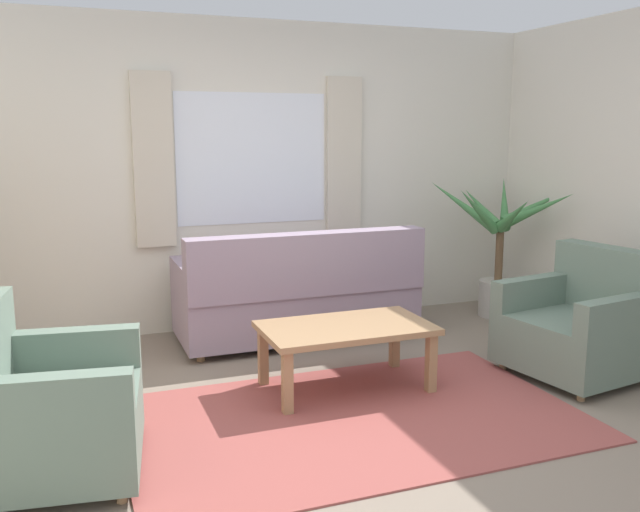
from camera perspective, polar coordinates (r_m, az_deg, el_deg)
ground_plane at (r=4.17m, az=2.90°, el=-13.47°), size 6.24×6.24×0.00m
wall_back at (r=5.96m, az=-5.80°, el=6.65°), size 5.32×0.12×2.60m
window_with_curtains at (r=5.87m, az=-5.61°, el=8.06°), size 1.98×0.07×1.40m
area_rug at (r=4.17m, az=2.90°, el=-13.39°), size 2.66×1.66×0.01m
couch at (r=5.54m, az=-1.81°, el=-3.36°), size 1.90×0.82×0.92m
armchair_left at (r=3.68m, az=-22.24°, el=-11.64°), size 0.93×0.95×0.88m
armchair_right at (r=5.11m, az=20.97°, el=-5.40°), size 0.94×0.96×0.88m
coffee_table at (r=4.49m, az=2.18°, el=-6.46°), size 1.10×0.64×0.44m
potted_plant at (r=6.43m, az=14.76°, el=0.51°), size 1.25×1.14×1.28m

